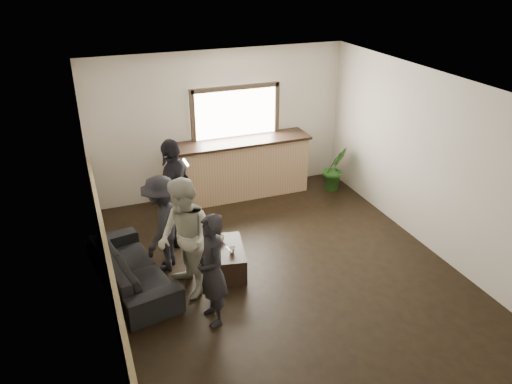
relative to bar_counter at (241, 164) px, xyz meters
name	(u,v)px	position (x,y,z in m)	size (l,w,h in m)	color
ground	(281,270)	(-0.30, -2.70, -0.64)	(5.00, 6.00, 0.01)	black
room_shell	(233,190)	(-1.04, -2.70, 0.83)	(5.01, 6.01, 2.80)	silver
bar_counter	(241,164)	(0.00, 0.00, 0.00)	(2.70, 0.68, 2.13)	tan
sofa	(132,268)	(-2.45, -2.29, -0.35)	(1.96, 0.77, 0.57)	black
coffee_table	(227,259)	(-1.06, -2.40, -0.44)	(0.49, 0.89, 0.39)	black
cup_a	(220,238)	(-1.10, -2.19, -0.20)	(0.13, 0.13, 0.10)	silver
cup_b	(232,250)	(-1.03, -2.56, -0.20)	(0.10, 0.10, 0.09)	silver
potted_plant	(335,168)	(1.84, -0.44, -0.19)	(0.50, 0.40, 0.91)	#2D6623
person_a	(212,270)	(-1.57, -3.42, 0.13)	(0.47, 0.58, 1.54)	black
person_b	(184,239)	(-1.75, -2.71, 0.22)	(0.80, 0.95, 1.72)	#B3B2A1
person_c	(162,224)	(-1.91, -1.99, 0.11)	(0.97, 1.12, 1.50)	black
person_d	(175,193)	(-1.58, -1.34, 0.27)	(0.95, 1.13, 1.82)	black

